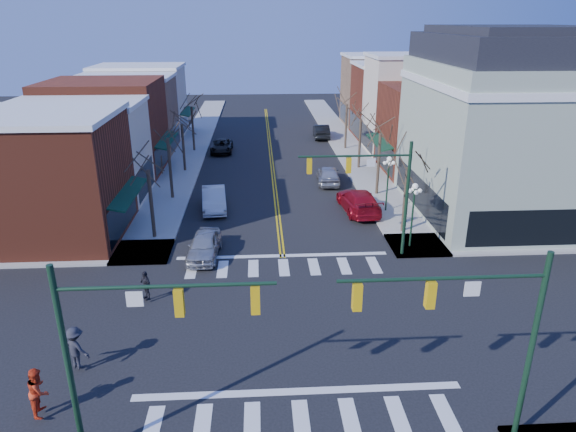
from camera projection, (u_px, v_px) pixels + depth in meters
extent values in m
plane|color=black|center=(291.00, 326.00, 24.54)|extent=(160.00, 160.00, 0.00)
cube|color=#9E9B93|center=(170.00, 194.00, 42.64)|extent=(3.50, 70.00, 0.15)
cube|color=#9E9B93|center=(378.00, 190.00, 43.62)|extent=(3.50, 70.00, 0.15)
cube|color=maroon|center=(40.00, 180.00, 33.17)|extent=(10.00, 8.50, 8.00)
cube|color=beige|center=(79.00, 154.00, 40.48)|extent=(10.00, 7.00, 7.50)
cube|color=maroon|center=(106.00, 127.00, 47.74)|extent=(10.00, 9.00, 8.50)
cube|color=#9E7657|center=(127.00, 115.00, 55.55)|extent=(10.00, 7.50, 7.80)
cube|color=beige|center=(141.00, 103.00, 62.69)|extent=(10.00, 8.00, 8.20)
cube|color=maroon|center=(438.00, 130.00, 47.93)|extent=(10.00, 8.50, 8.00)
cube|color=beige|center=(415.00, 106.00, 54.78)|extent=(10.00, 7.00, 10.00)
cube|color=maroon|center=(397.00, 102.00, 62.03)|extent=(10.00, 8.00, 8.50)
cube|color=#9E7657|center=(382.00, 91.00, 69.39)|extent=(10.00, 8.00, 9.00)
cube|color=#9BA892|center=(506.00, 141.00, 36.97)|extent=(12.00, 14.00, 11.00)
cube|color=white|center=(515.00, 82.00, 35.49)|extent=(12.25, 14.25, 0.50)
cube|color=black|center=(520.00, 48.00, 34.66)|extent=(11.40, 13.40, 1.80)
cube|color=black|center=(523.00, 30.00, 34.26)|extent=(9.80, 11.80, 0.60)
cylinder|color=#14331E|center=(69.00, 369.00, 15.94)|extent=(0.20, 0.20, 7.20)
cylinder|color=#14331E|center=(167.00, 286.00, 15.11)|extent=(6.50, 0.12, 0.12)
cube|color=gold|center=(179.00, 302.00, 15.33)|extent=(0.28, 0.28, 0.90)
cube|color=gold|center=(255.00, 300.00, 15.45)|extent=(0.28, 0.28, 0.90)
cylinder|color=#14331E|center=(531.00, 351.00, 16.76)|extent=(0.20, 0.20, 7.20)
cylinder|color=#14331E|center=(443.00, 278.00, 15.57)|extent=(6.50, 0.12, 0.12)
cube|color=gold|center=(430.00, 294.00, 15.75)|extent=(0.28, 0.28, 0.90)
cube|color=gold|center=(357.00, 297.00, 15.63)|extent=(0.28, 0.28, 0.90)
cylinder|color=#14331E|center=(406.00, 201.00, 30.54)|extent=(0.20, 0.20, 7.20)
cylinder|color=#14331E|center=(355.00, 156.00, 29.35)|extent=(6.50, 0.12, 0.12)
cube|color=gold|center=(349.00, 165.00, 29.53)|extent=(0.28, 0.28, 0.90)
cube|color=gold|center=(309.00, 166.00, 29.40)|extent=(0.28, 0.28, 0.90)
cylinder|color=#14331E|center=(412.00, 219.00, 32.19)|extent=(0.12, 0.12, 4.00)
sphere|color=white|center=(415.00, 186.00, 31.41)|extent=(0.36, 0.36, 0.36)
cylinder|color=#14331E|center=(387.00, 187.00, 38.24)|extent=(0.12, 0.12, 4.00)
sphere|color=white|center=(389.00, 159.00, 37.46)|extent=(0.36, 0.36, 0.36)
cylinder|color=#382B21|center=(151.00, 205.00, 33.45)|extent=(0.24, 0.24, 4.76)
cylinder|color=#382B21|center=(170.00, 169.00, 40.85)|extent=(0.24, 0.24, 5.04)
cylinder|color=#382B21|center=(184.00, 148.00, 48.38)|extent=(0.24, 0.24, 4.55)
cylinder|color=#382B21|center=(193.00, 129.00, 55.77)|extent=(0.24, 0.24, 4.90)
cylinder|color=#382B21|center=(405.00, 201.00, 34.41)|extent=(0.24, 0.24, 4.62)
cylinder|color=#382B21|center=(378.00, 165.00, 41.76)|extent=(0.24, 0.24, 5.18)
cylinder|color=#382B21|center=(360.00, 144.00, 49.27)|extent=(0.24, 0.24, 4.83)
cylinder|color=#382B21|center=(346.00, 127.00, 56.69)|extent=(0.24, 0.24, 4.97)
imported|color=#A7A7AB|center=(204.00, 245.00, 31.45)|extent=(2.10, 4.58, 1.52)
imported|color=silver|center=(214.00, 199.00, 39.23)|extent=(2.21, 5.14, 1.65)
imported|color=black|center=(222.00, 146.00, 56.03)|extent=(2.29, 4.88, 1.35)
imported|color=maroon|center=(359.00, 201.00, 38.78)|extent=(2.86, 6.03, 1.70)
imported|color=#ACABB0|center=(328.00, 175.00, 45.43)|extent=(2.13, 4.78, 1.60)
imported|color=black|center=(321.00, 131.00, 62.64)|extent=(1.91, 5.10, 1.66)
imported|color=red|center=(39.00, 391.00, 18.65)|extent=(0.87, 1.04, 1.93)
imported|color=black|center=(146.00, 285.00, 26.39)|extent=(0.91, 0.95, 1.59)
imported|color=#22222A|center=(76.00, 348.00, 21.10)|extent=(1.42, 1.19, 1.90)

